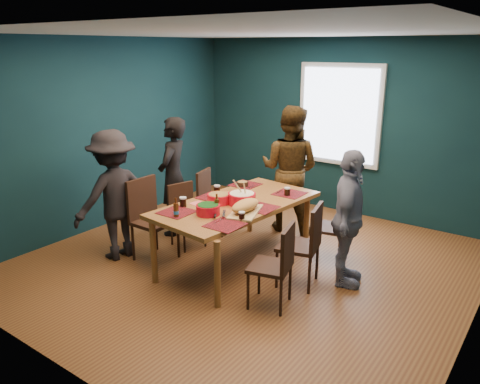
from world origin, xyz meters
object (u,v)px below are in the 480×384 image
object	(u,v)px
chair_left_far	(210,196)
chair_right_mid	(306,239)
bowl_salad	(219,198)
person_right	(348,219)
chair_left_near	(149,213)
bowl_herbs	(208,209)
person_near_left	(114,195)
bowl_dumpling	(242,198)
chair_left_mid	(185,210)
dining_table	(236,208)
chair_right_far	(336,222)
chair_right_near	(278,260)
person_far_left	(173,177)
cutting_board	(245,207)
person_back	(290,169)

from	to	relation	value
chair_left_far	chair_right_mid	distance (m)	1.99
chair_left_far	bowl_salad	world-z (taller)	bowl_salad
chair_left_far	chair_right_mid	bearing A→B (deg)	-32.64
person_right	chair_right_mid	bearing A→B (deg)	113.37
chair_left_near	chair_right_mid	xyz separation A→B (m)	(1.93, 0.49, -0.05)
bowl_herbs	chair_left_near	bearing A→B (deg)	179.09
person_near_left	bowl_dumpling	bearing A→B (deg)	126.35
chair_left_mid	chair_left_near	world-z (taller)	chair_left_near
dining_table	bowl_herbs	world-z (taller)	bowl_herbs
bowl_dumpling	dining_table	bearing A→B (deg)	176.31
chair_right_far	chair_left_mid	bearing A→B (deg)	-171.69
chair_left_far	chair_right_near	distance (m)	2.23
chair_right_mid	bowl_dumpling	distance (m)	0.92
dining_table	person_near_left	xyz separation A→B (m)	(-1.34, -0.72, 0.10)
chair_right_mid	bowl_salad	distance (m)	1.16
dining_table	person_far_left	xyz separation A→B (m)	(-1.30, 0.29, 0.12)
chair_right_near	cutting_board	bearing A→B (deg)	137.21
dining_table	chair_left_far	world-z (taller)	chair_left_far
person_far_left	person_back	bearing A→B (deg)	109.72
chair_left_far	person_back	size ratio (longest dim) A/B	0.50
chair_left_near	person_back	distance (m)	2.10
chair_left_near	chair_right_far	size ratio (longest dim) A/B	1.16
dining_table	chair_right_near	xyz separation A→B (m)	(0.94, -0.58, -0.19)
person_near_left	bowl_salad	size ratio (longest dim) A/B	5.87
person_right	bowl_herbs	world-z (taller)	person_right
chair_left_far	bowl_dumpling	world-z (taller)	bowl_dumpling
chair_right_mid	bowl_dumpling	xyz separation A→B (m)	(-0.87, 0.01, 0.31)
chair_left_far	bowl_dumpling	size ratio (longest dim) A/B	2.72
chair_right_mid	chair_right_near	distance (m)	0.57
chair_left_far	chair_right_far	world-z (taller)	chair_left_far
chair_left_mid	chair_right_mid	size ratio (longest dim) A/B	0.89
person_back	cutting_board	xyz separation A→B (m)	(0.36, -1.60, -0.04)
dining_table	bowl_dumpling	xyz separation A→B (m)	(0.08, -0.01, 0.15)
chair_left_mid	person_back	world-z (taller)	person_back
chair_right_mid	chair_left_far	bearing A→B (deg)	147.21
cutting_board	chair_right_far	bearing A→B (deg)	36.73
chair_left_far	chair_right_far	distance (m)	1.89
chair_left_far	person_right	size ratio (longest dim) A/B	0.58
chair_right_far	chair_left_near	bearing A→B (deg)	-159.15
person_back	person_near_left	bearing A→B (deg)	49.78
person_far_left	cutting_board	distance (m)	1.68
person_far_left	bowl_herbs	bearing A→B (deg)	36.61
chair_left_far	person_far_left	size ratio (longest dim) A/B	0.54
cutting_board	bowl_herbs	bearing A→B (deg)	-156.68
dining_table	person_back	size ratio (longest dim) A/B	1.20
chair_left_far	chair_left_mid	xyz separation A→B (m)	(0.03, -0.57, -0.03)
chair_left_far	chair_left_mid	world-z (taller)	chair_left_far
person_far_left	bowl_herbs	xyz separation A→B (m)	(1.29, -0.80, 0.02)
bowl_dumpling	bowl_herbs	size ratio (longest dim) A/B	1.23
person_right	bowl_dumpling	world-z (taller)	person_right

